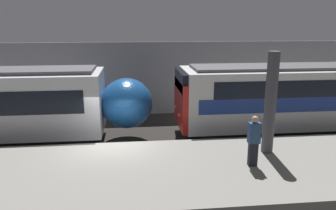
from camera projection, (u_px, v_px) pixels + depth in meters
ground_plane at (115, 164)px, 13.09m from camera, size 120.00×120.00×0.00m
platform at (110, 184)px, 10.57m from camera, size 40.00×5.00×0.94m
station_rear_barrier at (119, 79)px, 19.57m from camera, size 50.00×0.15×4.38m
support_pillar_near at (270, 103)px, 11.51m from camera, size 0.41×0.41×3.64m
person_waiting at (254, 140)px, 10.60m from camera, size 0.38×0.24×1.70m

